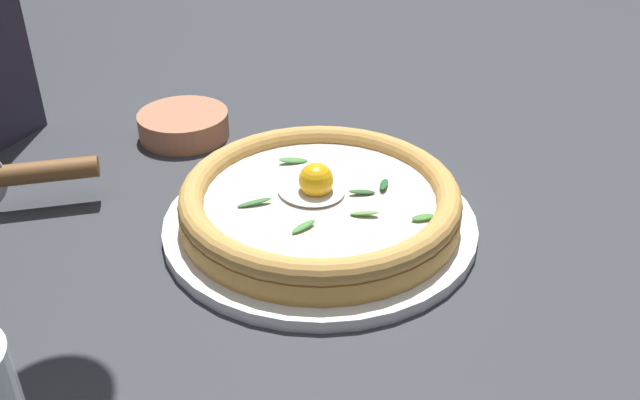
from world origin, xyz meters
The scene contains 5 objects.
ground_plane centered at (0.00, 0.00, -0.01)m, with size 2.40×2.40×0.03m, color #33353A.
pizza_plate centered at (-0.02, 0.03, 0.01)m, with size 0.30×0.30×0.01m, color white.
pizza centered at (-0.02, 0.03, 0.03)m, with size 0.27×0.27×0.06m.
side_bowl centered at (-0.27, 0.11, 0.02)m, with size 0.11×0.11×0.03m, color #B77352.
pizza_cutter centered at (-0.29, -0.10, 0.04)m, with size 0.12×0.13×0.08m.
Camera 1 is at (0.29, -0.45, 0.38)m, focal length 39.35 mm.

